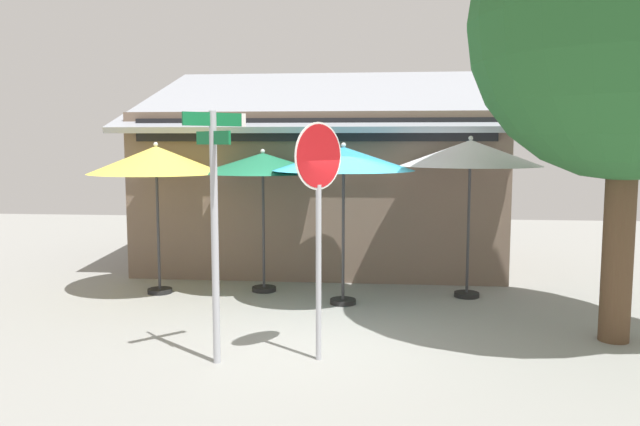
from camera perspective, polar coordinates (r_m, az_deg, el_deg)
ground_plane at (r=9.19m, az=0.17°, el=-11.13°), size 28.00×28.00×0.10m
cafe_building at (r=14.42m, az=0.37°, el=2.53°), size 7.97×5.23×4.54m
street_sign_post at (r=7.71m, az=-9.52°, el=-0.02°), size 0.63×0.62×3.09m
stop_sign at (r=7.70m, az=-0.13°, el=1.75°), size 0.51×0.67×2.97m
patio_umbrella_mustard_left at (r=11.57m, az=-14.62°, el=4.61°), size 2.40×2.40×2.73m
patio_umbrella_forest_green_center at (r=11.40m, az=-5.21°, el=4.43°), size 2.31×2.31×2.60m
patio_umbrella_teal_right at (r=10.44m, az=2.14°, el=4.83°), size 2.36×2.36×2.72m
patio_umbrella_ivory_far_right at (r=11.22m, az=13.46°, el=5.22°), size 2.45×2.45×2.83m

